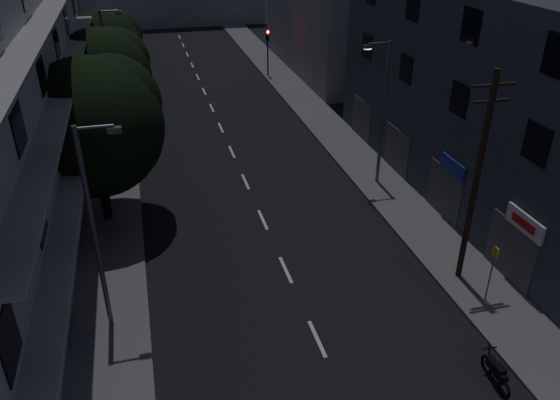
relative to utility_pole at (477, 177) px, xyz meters
name	(u,v)px	position (x,y,z in m)	size (l,w,h in m)	color
ground	(230,149)	(-7.06, 16.45, -4.87)	(160.00, 160.00, 0.00)	black
sidewalk_left	(113,160)	(-14.56, 16.45, -4.79)	(3.00, 90.00, 0.15)	#565659
sidewalk_right	(337,137)	(0.44, 16.45, -4.79)	(3.00, 90.00, 0.15)	#565659
lane_markings	(216,117)	(-7.06, 22.70, -4.86)	(0.15, 60.50, 0.01)	beige
building_right	(506,107)	(4.93, 5.45, 0.63)	(6.19, 28.00, 11.00)	#2D333D
building_far_right	(324,0)	(4.94, 33.45, 1.63)	(6.00, 20.00, 13.00)	slate
tree_near	(94,122)	(-14.64, 8.96, 0.42)	(6.66, 6.66, 8.21)	black
tree_mid	(103,74)	(-14.52, 18.94, 0.01)	(6.15, 6.15, 7.57)	black
tree_far	(105,47)	(-14.58, 27.29, -0.16)	(5.88, 5.88, 7.28)	black
traffic_signal_far_right	(268,43)	(-0.68, 32.34, -1.77)	(0.28, 0.37, 4.10)	black
traffic_signal_far_left	(120,55)	(-13.70, 31.19, -1.77)	(0.28, 0.37, 4.10)	black
street_lamp_left_near	(96,222)	(-14.37, 0.65, -0.27)	(1.51, 0.25, 8.00)	#5A5C62
street_lamp_right	(382,108)	(0.14, 9.31, -0.27)	(1.51, 0.25, 8.00)	#58595F
street_lamp_left_far	(109,63)	(-14.22, 22.56, -0.27)	(1.51, 0.25, 8.00)	#575A5E
utility_pole	(477,177)	(0.00, 0.00, 0.00)	(1.80, 0.24, 9.00)	black
bus_stop_sign	(493,264)	(0.18, -1.75, -2.98)	(0.06, 0.35, 2.52)	#595B60
motorcycle	(496,373)	(-1.93, -5.57, -4.41)	(0.52, 1.79, 1.15)	black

